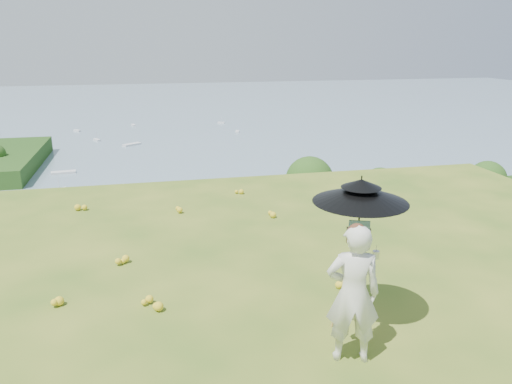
{
  "coord_description": "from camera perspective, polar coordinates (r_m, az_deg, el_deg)",
  "views": [
    {
      "loc": [
        -2.51,
        -5.85,
        3.56
      ],
      "look_at": [
        -0.79,
        1.8,
        1.17
      ],
      "focal_mm": 35.0,
      "sensor_mm": 36.0,
      "label": 1
    }
  ],
  "objects": [
    {
      "name": "painter_cap",
      "position": [
        5.48,
        11.49,
        -4.08
      ],
      "size": [
        0.27,
        0.29,
        0.1
      ],
      "primitive_type": null,
      "rotation": [
        0.0,
        0.0,
        -0.38
      ],
      "color": "#D67577",
      "rests_on": "painter"
    },
    {
      "name": "field_easel",
      "position": [
        6.38,
        11.34,
        -9.43
      ],
      "size": [
        0.75,
        0.75,
        1.52
      ],
      "primitive_type": null,
      "rotation": [
        0.0,
        0.0,
        -0.38
      ],
      "color": "#AC8A48",
      "rests_on": "ground"
    },
    {
      "name": "ground",
      "position": [
        7.29,
        9.45,
        -12.51
      ],
      "size": [
        14.0,
        14.0,
        0.0
      ],
      "primitive_type": "plane",
      "color": "#3A621C",
      "rests_on": "ground"
    },
    {
      "name": "slope_trees",
      "position": [
        44.94,
        -8.38,
        -7.61
      ],
      "size": [
        110.0,
        50.0,
        6.0
      ],
      "primitive_type": null,
      "color": "#275218",
      "rests_on": "forest_slope"
    },
    {
      "name": "harbor_town",
      "position": [
        87.38,
        -10.1,
        -5.53
      ],
      "size": [
        110.0,
        22.0,
        5.0
      ],
      "primitive_type": null,
      "color": "beige",
      "rests_on": "shoreline_tier"
    },
    {
      "name": "sun_umbrella",
      "position": [
        6.08,
        11.78,
        -1.79
      ],
      "size": [
        1.49,
        1.49,
        0.79
      ],
      "primitive_type": null,
      "rotation": [
        0.0,
        0.0,
        -0.4
      ],
      "color": "black",
      "rests_on": "field_easel"
    },
    {
      "name": "shoreline_tier",
      "position": [
        90.04,
        -9.88,
        -9.36
      ],
      "size": [
        170.0,
        28.0,
        8.0
      ],
      "primitive_type": "cube",
      "color": "#6B6055",
      "rests_on": "bay_water"
    },
    {
      "name": "bay_water",
      "position": [
        248.71,
        -12.04,
        7.92
      ],
      "size": [
        700.0,
        700.0,
        0.0
      ],
      "primitive_type": "plane",
      "color": "#7092A0",
      "rests_on": "ground"
    },
    {
      "name": "wildflowers",
      "position": [
        7.47,
        8.75,
        -11.2
      ],
      "size": [
        10.0,
        10.5,
        0.12
      ],
      "primitive_type": null,
      "color": "yellow",
      "rests_on": "ground"
    },
    {
      "name": "moored_boats",
      "position": [
        171.24,
        -15.71,
        3.78
      ],
      "size": [
        140.0,
        140.0,
        0.7
      ],
      "primitive_type": null,
      "color": "silver",
      "rests_on": "bay_water"
    },
    {
      "name": "painter",
      "position": [
        5.8,
        11.03,
        -11.37
      ],
      "size": [
        0.69,
        0.54,
        1.67
      ],
      "primitive_type": "imported",
      "rotation": [
        0.0,
        0.0,
        2.89
      ],
      "color": "silver",
      "rests_on": "ground"
    }
  ]
}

